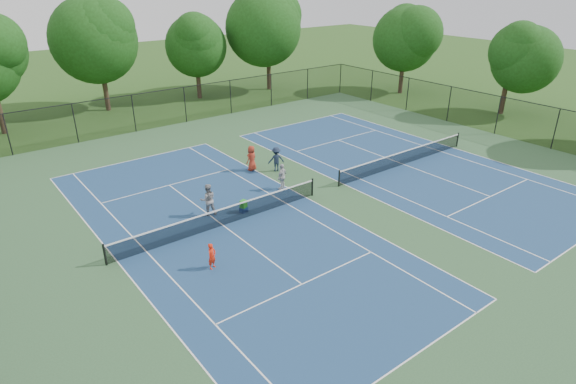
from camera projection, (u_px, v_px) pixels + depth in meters
ground at (326, 191)px, 28.44m from camera, size 140.00×140.00×0.00m
court_pad at (326, 191)px, 28.44m from camera, size 36.00×36.00×0.01m
tennis_court_left at (223, 224)px, 24.53m from camera, size 12.00×23.83×1.07m
tennis_court_right at (404, 163)px, 32.28m from camera, size 12.00×23.83×1.07m
perimeter_fence at (327, 166)px, 27.77m from camera, size 36.08×36.08×3.02m
tree_back_b at (97, 37)px, 42.19m from camera, size 7.60×7.60×10.03m
tree_back_c at (196, 42)px, 46.92m from camera, size 6.00×6.00×8.40m
tree_back_d at (268, 24)px, 50.06m from camera, size 7.80×7.80×10.37m
tree_side_e at (405, 36)px, 48.82m from camera, size 6.60×6.60×8.87m
tree_side_f at (512, 54)px, 41.69m from camera, size 5.80×5.80×8.12m
child_player at (212, 256)px, 20.82m from camera, size 0.52×0.45×1.22m
instructor at (208, 200)px, 25.31m from camera, size 1.02×0.89×1.76m
bystander_a at (282, 177)px, 28.35m from camera, size 1.02×0.75×1.61m
bystander_b at (276, 159)px, 30.95m from camera, size 1.20×0.95×1.62m
bystander_c at (252, 158)px, 31.07m from camera, size 0.94×0.76×1.66m
ball_crate at (244, 210)px, 25.91m from camera, size 0.46×0.38×0.28m
ball_hopper at (243, 204)px, 25.77m from camera, size 0.42×0.38×0.40m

